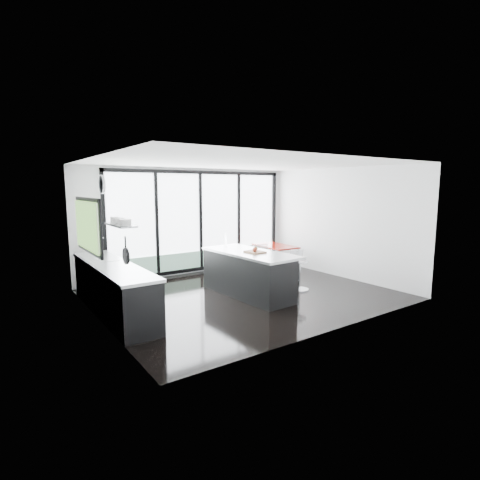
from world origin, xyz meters
TOP-DOWN VIEW (x-y plane):
  - floor at (0.00, 0.00)m, footprint 6.00×5.00m
  - ceiling at (0.00, 0.00)m, footprint 6.00×5.00m
  - wall_back at (0.27, 2.47)m, footprint 6.00×0.09m
  - wall_front at (0.00, -2.50)m, footprint 6.00×0.00m
  - wall_left at (-2.97, 0.27)m, footprint 0.26×5.00m
  - wall_right at (3.00, 0.00)m, footprint 0.00×5.00m
  - counter_cabinets at (-2.67, 0.40)m, footprint 0.69×3.24m
  - island at (0.03, -0.08)m, footprint 1.09×2.36m
  - bar_stool_near at (1.22, -0.43)m, footprint 0.53×0.53m
  - bar_stool_far at (0.73, 0.20)m, footprint 0.53×0.53m
  - red_table at (2.15, 1.51)m, footprint 0.81×1.33m

SIDE VIEW (x-z plane):
  - floor at x=0.00m, z-range 0.00..0.00m
  - bar_stool_near at x=1.22m, z-range 0.00..0.69m
  - red_table at x=2.15m, z-range 0.00..0.69m
  - bar_stool_far at x=0.73m, z-range 0.00..0.77m
  - counter_cabinets at x=-2.67m, z-range -0.22..1.14m
  - island at x=0.03m, z-range -0.13..1.09m
  - wall_back at x=0.27m, z-range -0.13..2.67m
  - wall_front at x=0.00m, z-range 0.00..2.80m
  - wall_right at x=3.00m, z-range 0.00..2.80m
  - wall_left at x=-2.97m, z-range 0.16..2.96m
  - ceiling at x=0.00m, z-range 2.80..2.80m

